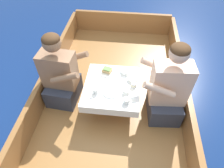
{
  "coord_description": "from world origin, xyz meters",
  "views": [
    {
      "loc": [
        0.18,
        -1.56,
        2.36
      ],
      "look_at": [
        0.0,
        0.03,
        0.69
      ],
      "focal_mm": 32.0,
      "sensor_mm": 36.0,
      "label": 1
    }
  ],
  "objects_px": {
    "coffee_cup_starboard": "(95,91)",
    "person_port": "(61,76)",
    "tin_can": "(134,85)",
    "coffee_cup_center": "(126,101)",
    "person_starboard": "(168,90)",
    "sandwich": "(107,70)",
    "coffee_cup_port": "(126,91)"
  },
  "relations": [
    {
      "from": "person_port",
      "to": "coffee_cup_starboard",
      "type": "relative_size",
      "value": 10.67
    },
    {
      "from": "tin_can",
      "to": "coffee_cup_center",
      "type": "bearing_deg",
      "value": -105.42
    },
    {
      "from": "coffee_cup_starboard",
      "to": "tin_can",
      "type": "xyz_separation_m",
      "value": [
        0.42,
        0.15,
        -0.0
      ]
    },
    {
      "from": "person_port",
      "to": "tin_can",
      "type": "xyz_separation_m",
      "value": [
        0.87,
        -0.04,
        -0.0
      ]
    },
    {
      "from": "person_port",
      "to": "person_starboard",
      "type": "distance_m",
      "value": 1.25
    },
    {
      "from": "person_starboard",
      "to": "coffee_cup_center",
      "type": "distance_m",
      "value": 0.48
    },
    {
      "from": "person_port",
      "to": "coffee_cup_center",
      "type": "bearing_deg",
      "value": -15.1
    },
    {
      "from": "person_starboard",
      "to": "coffee_cup_starboard",
      "type": "relative_size",
      "value": 11.3
    },
    {
      "from": "coffee_cup_center",
      "to": "tin_can",
      "type": "height_order",
      "value": "coffee_cup_center"
    },
    {
      "from": "person_port",
      "to": "person_starboard",
      "type": "bearing_deg",
      "value": -0.54
    },
    {
      "from": "person_port",
      "to": "tin_can",
      "type": "height_order",
      "value": "person_port"
    },
    {
      "from": "coffee_cup_starboard",
      "to": "tin_can",
      "type": "distance_m",
      "value": 0.45
    },
    {
      "from": "coffee_cup_starboard",
      "to": "coffee_cup_center",
      "type": "distance_m",
      "value": 0.37
    },
    {
      "from": "person_starboard",
      "to": "coffee_cup_port",
      "type": "height_order",
      "value": "person_starboard"
    },
    {
      "from": "coffee_cup_port",
      "to": "person_starboard",
      "type": "bearing_deg",
      "value": 5.11
    },
    {
      "from": "coffee_cup_starboard",
      "to": "person_port",
      "type": "bearing_deg",
      "value": 157.76
    },
    {
      "from": "coffee_cup_port",
      "to": "coffee_cup_starboard",
      "type": "height_order",
      "value": "coffee_cup_starboard"
    },
    {
      "from": "sandwich",
      "to": "tin_can",
      "type": "xyz_separation_m",
      "value": [
        0.34,
        -0.21,
        -0.0
      ]
    },
    {
      "from": "person_port",
      "to": "coffee_cup_starboard",
      "type": "bearing_deg",
      "value": -17.67
    },
    {
      "from": "coffee_cup_starboard",
      "to": "coffee_cup_center",
      "type": "relative_size",
      "value": 0.93
    },
    {
      "from": "coffee_cup_port",
      "to": "tin_can",
      "type": "bearing_deg",
      "value": 54.0
    },
    {
      "from": "coffee_cup_port",
      "to": "tin_can",
      "type": "height_order",
      "value": "tin_can"
    },
    {
      "from": "coffee_cup_port",
      "to": "coffee_cup_center",
      "type": "distance_m",
      "value": 0.14
    },
    {
      "from": "person_starboard",
      "to": "tin_can",
      "type": "distance_m",
      "value": 0.38
    },
    {
      "from": "person_port",
      "to": "coffee_cup_starboard",
      "type": "distance_m",
      "value": 0.49
    },
    {
      "from": "coffee_cup_starboard",
      "to": "tin_can",
      "type": "bearing_deg",
      "value": 19.02
    },
    {
      "from": "person_port",
      "to": "coffee_cup_center",
      "type": "relative_size",
      "value": 9.9
    },
    {
      "from": "person_port",
      "to": "sandwich",
      "type": "relative_size",
      "value": 7.41
    },
    {
      "from": "coffee_cup_center",
      "to": "tin_can",
      "type": "xyz_separation_m",
      "value": [
        0.07,
        0.25,
        -0.0
      ]
    },
    {
      "from": "person_port",
      "to": "coffee_cup_port",
      "type": "bearing_deg",
      "value": -6.3
    },
    {
      "from": "sandwich",
      "to": "coffee_cup_port",
      "type": "xyz_separation_m",
      "value": [
        0.25,
        -0.32,
        -0.01
      ]
    },
    {
      "from": "tin_can",
      "to": "coffee_cup_port",
      "type": "bearing_deg",
      "value": -126.0
    }
  ]
}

